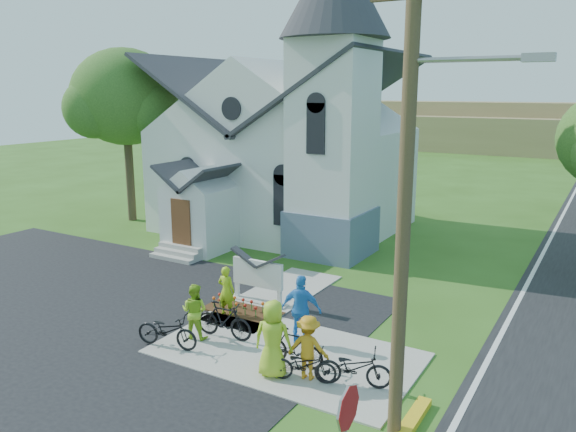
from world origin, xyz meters
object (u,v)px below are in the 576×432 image
Objects in this scene: stop_sign at (347,426)px; cyclist_2 at (301,309)px; utility_pole at (409,178)px; cyclist_0 at (226,291)px; bike_1 at (224,320)px; cyclist_3 at (308,347)px; bike_3 at (294,347)px; bike_2 at (304,365)px; bike_0 at (167,330)px; cyclist_4 at (273,339)px; church_sign at (258,274)px; bike_4 at (354,367)px; cyclist_1 at (195,311)px.

stop_sign reaches higher than cyclist_2.
utility_pole is 6.28× the size of cyclist_0.
stop_sign is at bearing -132.62° from bike_1.
cyclist_3 is 0.97× the size of bike_3.
bike_1 reaches higher than bike_2.
cyclist_4 reaches higher than bike_0.
cyclist_0 is at bearing -51.71° from cyclist_4.
cyclist_2 reaches higher than cyclist_3.
stop_sign is 1.56× the size of cyclist_0.
church_sign is 1.36× the size of bike_2.
bike_0 is at bearing 78.92° from bike_4.
bike_3 is (-3.32, 1.49, -4.85)m from utility_pole.
bike_3 is (3.24, -3.21, -0.47)m from church_sign.
cyclist_4 is (-3.50, 0.76, -4.37)m from utility_pole.
bike_0 is at bearing 61.23° from cyclist_1.
stop_sign is 1.37× the size of bike_4.
bike_0 is (-6.91, 3.32, -1.25)m from stop_sign.
stop_sign is at bearing -88.51° from utility_pole.
bike_2 is 1.00× the size of cyclist_3.
cyclist_0 is 5.61m from bike_4.
bike_2 is at bearing 127.61° from stop_sign.
utility_pole is 6.18× the size of bike_2.
bike_3 is at bearing -117.85° from cyclist_4.
utility_pole is 6.42m from cyclist_2.
cyclist_3 is 0.80m from bike_3.
cyclist_1 is at bearing 86.95° from bike_3.
bike_4 is (1.75, -0.16, -0.03)m from bike_3.
church_sign is 5.44m from bike_2.
cyclist_1 is 3.05m from cyclist_2.
bike_3 is at bearing -41.57° from cyclist_3.
bike_1 is 0.91× the size of cyclist_2.
cyclist_0 is at bearing 59.33° from bike_3.
cyclist_4 is at bearing -52.09° from church_sign.
stop_sign is 4.79m from cyclist_3.
cyclist_0 is 0.88× the size of bike_4.
cyclist_3 is (3.87, -3.60, -0.17)m from church_sign.
bike_1 is 0.99× the size of bike_4.
bike_0 is at bearing -3.61° from cyclist_3.
church_sign is 1.12× the size of cyclist_4.
utility_pole is 4.03× the size of stop_sign.
bike_3 is (3.52, 0.87, 0.02)m from bike_0.
bike_3 reaches higher than bike_2.
cyclist_2 reaches higher than bike_3.
church_sign is 0.89× the size of stop_sign.
bike_3 is at bearing 147.94° from cyclist_0.
utility_pole reaches higher than church_sign.
stop_sign reaches higher than church_sign.
church_sign is 0.22× the size of utility_pole.
cyclist_4 is (-0.17, -0.72, 0.48)m from bike_3.
utility_pole is 5.98× the size of bike_3.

